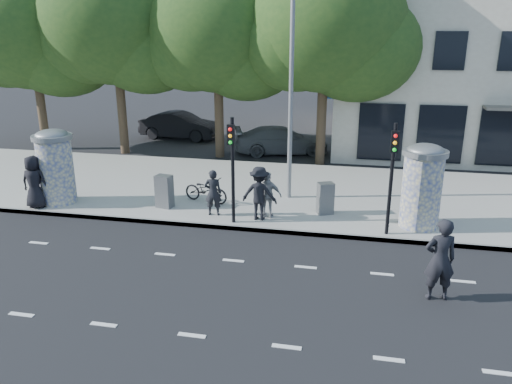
% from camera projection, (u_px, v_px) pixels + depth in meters
% --- Properties ---
extents(ground, '(120.00, 120.00, 0.00)m').
position_uv_depth(ground, '(220.00, 285.00, 12.46)').
color(ground, black).
rests_on(ground, ground).
extents(sidewalk, '(40.00, 8.00, 0.15)m').
position_uv_depth(sidewalk, '(271.00, 191.00, 19.42)').
color(sidewalk, gray).
rests_on(sidewalk, ground).
extents(curb, '(40.00, 0.10, 0.16)m').
position_uv_depth(curb, '(250.00, 229.00, 15.74)').
color(curb, slate).
rests_on(curb, ground).
extents(lane_dash_near, '(32.00, 0.12, 0.01)m').
position_uv_depth(lane_dash_near, '(192.00, 335.00, 10.41)').
color(lane_dash_near, silver).
rests_on(lane_dash_near, ground).
extents(lane_dash_far, '(32.00, 0.12, 0.01)m').
position_uv_depth(lane_dash_far, '(233.00, 261.00, 13.76)').
color(lane_dash_far, silver).
rests_on(lane_dash_far, ground).
extents(ad_column_left, '(1.36, 1.36, 2.65)m').
position_uv_depth(ad_column_left, '(55.00, 165.00, 17.53)').
color(ad_column_left, beige).
rests_on(ad_column_left, sidewalk).
extents(ad_column_right, '(1.36, 1.36, 2.65)m').
position_uv_depth(ad_column_right, '(422.00, 184.00, 15.37)').
color(ad_column_right, beige).
rests_on(ad_column_right, sidewalk).
extents(traffic_pole_near, '(0.22, 0.31, 3.40)m').
position_uv_depth(traffic_pole_near, '(232.00, 160.00, 15.41)').
color(traffic_pole_near, black).
rests_on(traffic_pole_near, sidewalk).
extents(traffic_pole_far, '(0.22, 0.31, 3.40)m').
position_uv_depth(traffic_pole_far, '(392.00, 168.00, 14.50)').
color(traffic_pole_far, black).
rests_on(traffic_pole_far, sidewalk).
extents(street_lamp, '(0.25, 0.93, 8.00)m').
position_uv_depth(street_lamp, '(291.00, 69.00, 16.99)').
color(street_lamp, slate).
rests_on(street_lamp, sidewalk).
extents(tree_far_left, '(7.20, 7.20, 9.26)m').
position_uv_depth(tree_far_left, '(31.00, 27.00, 24.63)').
color(tree_far_left, '#38281C').
rests_on(tree_far_left, ground).
extents(tree_mid_left, '(7.20, 7.20, 9.57)m').
position_uv_depth(tree_mid_left, '(114.00, 20.00, 23.68)').
color(tree_mid_left, '#38281C').
rests_on(tree_mid_left, ground).
extents(tree_near_left, '(6.80, 6.80, 8.97)m').
position_uv_depth(tree_near_left, '(217.00, 29.00, 23.05)').
color(tree_near_left, '#38281C').
rests_on(tree_near_left, ground).
extents(tree_center, '(7.00, 7.00, 9.30)m').
position_uv_depth(tree_center, '(325.00, 23.00, 21.66)').
color(tree_center, '#38281C').
rests_on(tree_center, ground).
extents(ped_a, '(0.94, 0.65, 1.85)m').
position_uv_depth(ped_a, '(34.00, 182.00, 17.16)').
color(ped_a, black).
rests_on(ped_a, sidewalk).
extents(ped_b, '(0.62, 0.46, 1.56)m').
position_uv_depth(ped_b, '(213.00, 193.00, 16.51)').
color(ped_b, black).
rests_on(ped_b, sidewalk).
extents(ped_d, '(1.19, 0.73, 1.77)m').
position_uv_depth(ped_d, '(259.00, 193.00, 16.09)').
color(ped_d, black).
rests_on(ped_d, sidewalk).
extents(ped_e, '(0.95, 0.59, 1.55)m').
position_uv_depth(ped_e, '(268.00, 195.00, 16.28)').
color(ped_e, gray).
rests_on(ped_e, sidewalk).
extents(man_road, '(0.82, 0.63, 2.02)m').
position_uv_depth(man_road, '(440.00, 260.00, 11.54)').
color(man_road, black).
rests_on(man_road, ground).
extents(bicycle, '(1.01, 1.81, 0.90)m').
position_uv_depth(bicycle, '(206.00, 190.00, 17.85)').
color(bicycle, black).
rests_on(bicycle, sidewalk).
extents(cabinet_left, '(0.62, 0.50, 1.15)m').
position_uv_depth(cabinet_left, '(164.00, 191.00, 17.30)').
color(cabinet_left, '#5D5E61').
rests_on(cabinet_left, sidewalk).
extents(cabinet_right, '(0.62, 0.55, 1.08)m').
position_uv_depth(cabinet_right, '(325.00, 198.00, 16.70)').
color(cabinet_right, '#5C5E60').
rests_on(cabinet_right, sidewalk).
extents(car_mid, '(2.04, 4.76, 1.53)m').
position_uv_depth(car_mid, '(180.00, 125.00, 28.84)').
color(car_mid, black).
rests_on(car_mid, ground).
extents(car_right, '(3.26, 5.09, 1.37)m').
position_uv_depth(car_right, '(281.00, 140.00, 25.40)').
color(car_right, '#4C4F53').
rests_on(car_right, ground).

